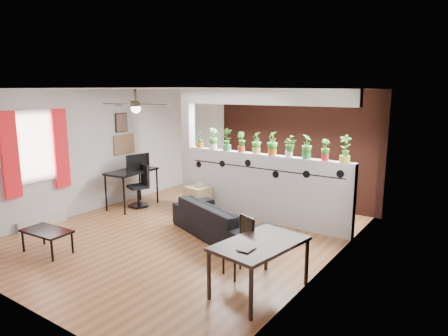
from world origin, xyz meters
TOP-DOWN VIEW (x-y plane):
  - room_shell at (0.00, 0.00)m, footprint 6.30×7.10m
  - partition_wall at (0.80, 1.50)m, footprint 3.60×0.18m
  - ceiling_header at (0.80, 1.50)m, footprint 3.60×0.18m
  - pier_column at (-1.11, 1.50)m, footprint 0.22×0.20m
  - brick_panel at (0.80, 2.97)m, footprint 3.90×0.05m
  - vine_decal at (0.80, 1.40)m, footprint 3.31×0.01m
  - window_assembly at (-2.56, -1.20)m, footprint 0.09×1.30m
  - baseboard_heater at (-2.54, -1.20)m, footprint 0.08×1.00m
  - corkboard at (-2.58, 0.95)m, footprint 0.03×0.60m
  - framed_art at (-2.58, 0.90)m, footprint 0.03×0.34m
  - ceiling_fan at (-0.80, -0.30)m, footprint 1.19×1.19m
  - potted_plant_0 at (-0.78, 1.50)m, footprint 0.20×0.23m
  - potted_plant_1 at (-0.43, 1.50)m, footprint 0.26×0.28m
  - potted_plant_2 at (-0.08, 1.50)m, footprint 0.32×0.30m
  - potted_plant_3 at (0.27, 1.50)m, footprint 0.22×0.19m
  - potted_plant_4 at (0.62, 1.50)m, footprint 0.26×0.27m
  - potted_plant_5 at (0.98, 1.50)m, footprint 0.28×0.30m
  - potted_plant_6 at (1.33, 1.50)m, footprint 0.25×0.24m
  - potted_plant_7 at (1.68, 1.50)m, footprint 0.23×0.26m
  - potted_plant_8 at (2.03, 1.50)m, footprint 0.23×0.24m
  - potted_plant_9 at (2.38, 1.50)m, footprint 0.27×0.22m
  - sofa at (0.60, 0.30)m, footprint 2.17×1.47m
  - cube_shelf at (-0.60, 1.16)m, footprint 0.54×0.50m
  - cup at (-0.55, 1.16)m, footprint 0.15×0.15m
  - computer_desk at (-2.08, 0.69)m, footprint 0.70×1.20m
  - monitor at (-2.08, 0.84)m, footprint 0.34×0.10m
  - office_chair at (-1.95, 0.81)m, footprint 0.50×0.51m
  - dining_table at (2.17, -1.06)m, footprint 0.94×1.35m
  - book at (2.07, -1.36)m, footprint 0.17×0.22m
  - folding_chair at (1.72, -0.76)m, footprint 0.45×0.45m
  - coffee_table at (-1.27, -1.88)m, footprint 0.84×0.50m

SIDE VIEW (x-z plane):
  - baseboard_heater at x=-2.54m, z-range 0.00..0.18m
  - cube_shelf at x=-0.60m, z-range 0.00..0.57m
  - sofa at x=0.60m, z-range 0.00..0.59m
  - coffee_table at x=-1.27m, z-range 0.15..0.53m
  - office_chair at x=-1.95m, z-range -0.05..0.88m
  - folding_chair at x=1.72m, z-range 0.08..0.93m
  - dining_table at x=2.17m, z-range 0.27..0.95m
  - cup at x=-0.55m, z-range 0.57..0.67m
  - partition_wall at x=0.80m, z-range 0.00..1.35m
  - book at x=2.07m, z-range 0.68..0.70m
  - computer_desk at x=-2.08m, z-range 0.34..1.18m
  - monitor at x=-2.08m, z-range 0.84..1.03m
  - vine_decal at x=0.80m, z-range 0.93..1.23m
  - room_shell at x=0.00m, z-range -0.15..2.75m
  - pier_column at x=-1.11m, z-range 0.00..2.60m
  - brick_panel at x=0.80m, z-range 0.00..2.60m
  - corkboard at x=-2.58m, z-range 1.12..1.58m
  - window_assembly at x=-2.56m, z-range 0.73..2.28m
  - potted_plant_8 at x=2.03m, z-range 1.36..1.74m
  - potted_plant_6 at x=1.33m, z-range 1.36..1.76m
  - potted_plant_0 at x=-0.78m, z-range 1.36..1.76m
  - potted_plant_3 at x=0.27m, z-range 1.36..1.77m
  - potted_plant_4 at x=0.62m, z-range 1.36..1.78m
  - potted_plant_7 at x=1.68m, z-range 1.36..1.80m
  - potted_plant_1 at x=-0.43m, z-range 1.36..1.81m
  - potted_plant_5 at x=0.98m, z-range 1.36..1.82m
  - potted_plant_2 at x=-0.08m, z-range 1.36..1.83m
  - potted_plant_9 at x=2.38m, z-range 1.36..1.85m
  - framed_art at x=-2.58m, z-range 1.63..2.07m
  - ceiling_fan at x=-0.80m, z-range 2.10..2.53m
  - ceiling_header at x=0.80m, z-range 2.30..2.60m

